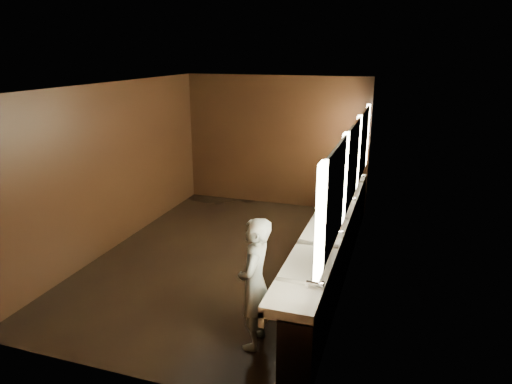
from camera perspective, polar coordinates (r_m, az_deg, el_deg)
floor at (r=7.67m, az=-3.92°, el=-8.16°), size 6.00×6.00×0.00m
ceiling at (r=6.95m, az=-4.40°, el=13.18°), size 4.00×6.00×0.02m
wall_back at (r=9.95m, az=2.40°, el=6.33°), size 4.00×0.02×2.80m
wall_front at (r=4.71m, az=-18.12°, el=-7.34°), size 4.00×0.02×2.80m
wall_left at (r=8.13m, az=-17.33°, el=3.05°), size 0.02×6.00×2.80m
wall_right at (r=6.71m, az=11.88°, el=0.53°), size 0.02×6.00×2.80m
sink_counter at (r=7.04m, az=9.75°, el=-6.37°), size 0.55×5.40×1.01m
mirror_band at (r=6.62m, az=11.90°, el=3.45°), size 0.06×5.03×1.15m
person at (r=5.23m, az=-0.17°, el=-11.38°), size 0.40×0.59×1.56m
trash_bin at (r=5.69m, az=4.69°, el=-14.72°), size 0.40×0.40×0.56m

